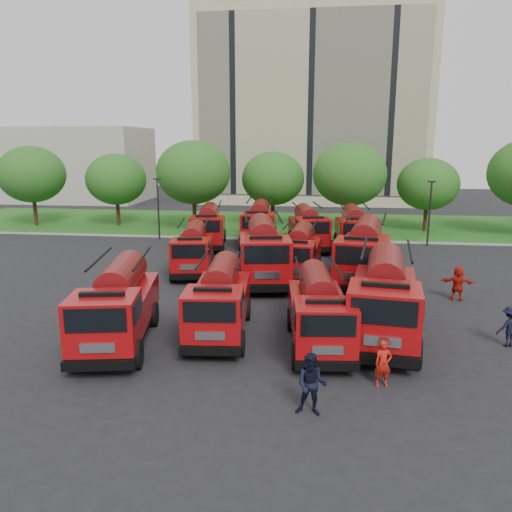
% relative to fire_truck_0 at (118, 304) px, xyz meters
% --- Properties ---
extents(ground, '(140.00, 140.00, 0.00)m').
position_rel_fire_truck_0_xyz_m(ground, '(4.51, 4.77, -1.61)').
color(ground, black).
rests_on(ground, ground).
extents(lawn, '(70.00, 16.00, 0.12)m').
position_rel_fire_truck_0_xyz_m(lawn, '(4.51, 30.77, -1.55)').
color(lawn, '#254F15').
rests_on(lawn, ground).
extents(curb, '(70.00, 0.30, 0.14)m').
position_rel_fire_truck_0_xyz_m(curb, '(4.51, 22.67, -1.54)').
color(curb, gray).
rests_on(curb, ground).
extents(apartment_building, '(30.00, 14.18, 25.00)m').
position_rel_fire_truck_0_xyz_m(apartment_building, '(6.51, 52.71, 10.89)').
color(apartment_building, '#BAAC8A').
rests_on(apartment_building, ground).
extents(side_building, '(18.00, 12.00, 10.00)m').
position_rel_fire_truck_0_xyz_m(side_building, '(-25.49, 48.77, 3.39)').
color(side_building, '#A29D8F').
rests_on(side_building, ground).
extents(tree_0, '(6.30, 6.30, 7.70)m').
position_rel_fire_truck_0_xyz_m(tree_0, '(-19.49, 26.77, 3.41)').
color(tree_0, '#382314').
rests_on(tree_0, ground).
extents(tree_1, '(5.71, 5.71, 6.98)m').
position_rel_fire_truck_0_xyz_m(tree_1, '(-11.49, 27.77, 2.94)').
color(tree_1, '#382314').
rests_on(tree_1, ground).
extents(tree_2, '(6.72, 6.72, 8.22)m').
position_rel_fire_truck_0_xyz_m(tree_2, '(-3.49, 26.27, 3.75)').
color(tree_2, '#382314').
rests_on(tree_2, ground).
extents(tree_3, '(5.88, 5.88, 7.19)m').
position_rel_fire_truck_0_xyz_m(tree_3, '(3.51, 28.77, 3.08)').
color(tree_3, '#382314').
rests_on(tree_3, ground).
extents(tree_4, '(6.55, 6.55, 8.01)m').
position_rel_fire_truck_0_xyz_m(tree_4, '(10.51, 27.27, 3.61)').
color(tree_4, '#382314').
rests_on(tree_4, ground).
extents(tree_5, '(5.46, 5.46, 6.68)m').
position_rel_fire_truck_0_xyz_m(tree_5, '(17.51, 28.27, 2.74)').
color(tree_5, '#382314').
rests_on(tree_5, ground).
extents(lamp_post_0, '(0.60, 0.25, 5.11)m').
position_rel_fire_truck_0_xyz_m(lamp_post_0, '(-5.49, 21.97, 1.29)').
color(lamp_post_0, black).
rests_on(lamp_post_0, ground).
extents(lamp_post_1, '(0.60, 0.25, 5.11)m').
position_rel_fire_truck_0_xyz_m(lamp_post_1, '(16.51, 21.97, 1.29)').
color(lamp_post_1, black).
rests_on(lamp_post_1, ground).
extents(fire_truck_0, '(3.68, 7.34, 3.20)m').
position_rel_fire_truck_0_xyz_m(fire_truck_0, '(0.00, 0.00, 0.00)').
color(fire_truck_0, black).
rests_on(fire_truck_0, ground).
extents(fire_truck_1, '(2.83, 6.69, 2.97)m').
position_rel_fire_truck_0_xyz_m(fire_truck_1, '(3.86, 1.56, -0.11)').
color(fire_truck_1, black).
rests_on(fire_truck_1, ground).
extents(fire_truck_2, '(2.85, 6.54, 2.89)m').
position_rel_fire_truck_0_xyz_m(fire_truck_2, '(8.05, 0.77, -0.16)').
color(fire_truck_2, black).
rests_on(fire_truck_2, ground).
extents(fire_truck_3, '(3.55, 7.83, 3.44)m').
position_rel_fire_truck_0_xyz_m(fire_truck_3, '(10.70, 1.88, 0.12)').
color(fire_truck_3, black).
rests_on(fire_truck_3, ground).
extents(fire_truck_4, '(3.27, 6.72, 2.93)m').
position_rel_fire_truck_0_xyz_m(fire_truck_4, '(0.17, 11.50, -0.13)').
color(fire_truck_4, black).
rests_on(fire_truck_4, ground).
extents(fire_truck_5, '(3.92, 8.15, 3.56)m').
position_rel_fire_truck_0_xyz_m(fire_truck_5, '(4.75, 10.06, 0.18)').
color(fire_truck_5, black).
rests_on(fire_truck_5, ground).
extents(fire_truck_6, '(2.78, 6.70, 2.98)m').
position_rel_fire_truck_0_xyz_m(fire_truck_6, '(6.78, 11.26, -0.11)').
color(fire_truck_6, black).
rests_on(fire_truck_6, ground).
extents(fire_truck_7, '(3.90, 8.18, 3.57)m').
position_rel_fire_truck_0_xyz_m(fire_truck_7, '(10.57, 10.34, 0.19)').
color(fire_truck_7, black).
rests_on(fire_truck_7, ground).
extents(fire_truck_8, '(3.48, 7.26, 3.17)m').
position_rel_fire_truck_0_xyz_m(fire_truck_8, '(-0.63, 19.42, -0.01)').
color(fire_truck_8, black).
rests_on(fire_truck_8, ground).
extents(fire_truck_9, '(3.03, 7.40, 3.30)m').
position_rel_fire_truck_0_xyz_m(fire_truck_9, '(3.15, 21.17, 0.05)').
color(fire_truck_9, black).
rests_on(fire_truck_9, ground).
extents(fire_truck_10, '(3.52, 7.18, 3.13)m').
position_rel_fire_truck_0_xyz_m(fire_truck_10, '(7.10, 19.90, -0.03)').
color(fire_truck_10, black).
rests_on(fire_truck_10, ground).
extents(fire_truck_11, '(2.79, 7.21, 3.25)m').
position_rel_fire_truck_0_xyz_m(fire_truck_11, '(10.54, 19.11, 0.03)').
color(fire_truck_11, black).
rests_on(fire_truck_11, ground).
extents(firefighter_0, '(0.66, 0.54, 1.59)m').
position_rel_fire_truck_0_xyz_m(firefighter_0, '(10.21, -2.50, -1.61)').
color(firefighter_0, '#B2170D').
rests_on(firefighter_0, ground).
extents(firefighter_1, '(0.99, 0.62, 1.93)m').
position_rel_fire_truck_0_xyz_m(firefighter_1, '(7.88, -4.62, -1.61)').
color(firefighter_1, black).
rests_on(firefighter_1, ground).
extents(firefighter_2, '(0.92, 1.26, 1.92)m').
position_rel_fire_truck_0_xyz_m(firefighter_2, '(10.69, 0.44, -1.61)').
color(firefighter_2, '#B2170D').
rests_on(firefighter_2, ground).
extents(firefighter_3, '(1.20, 0.89, 1.66)m').
position_rel_fire_truck_0_xyz_m(firefighter_3, '(15.59, 1.56, -1.61)').
color(firefighter_3, black).
rests_on(firefighter_3, ground).
extents(firefighter_4, '(0.84, 0.67, 1.50)m').
position_rel_fire_truck_0_xyz_m(firefighter_4, '(2.29, 7.08, -1.61)').
color(firefighter_4, black).
rests_on(firefighter_4, ground).
extents(firefighter_5, '(1.76, 0.98, 1.79)m').
position_rel_fire_truck_0_xyz_m(firefighter_5, '(15.13, 7.57, -1.61)').
color(firefighter_5, '#B2170D').
rests_on(firefighter_5, ground).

